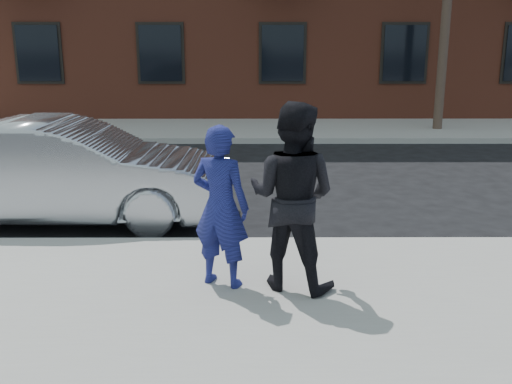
{
  "coord_description": "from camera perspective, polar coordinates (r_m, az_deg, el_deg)",
  "views": [
    {
      "loc": [
        -0.79,
        -6.13,
        2.89
      ],
      "look_at": [
        -0.77,
        0.4,
        1.12
      ],
      "focal_mm": 42.0,
      "sensor_mm": 36.0,
      "label": 1
    }
  ],
  "objects": [
    {
      "name": "ground",
      "position": [
        6.82,
        6.59,
        -10.0
      ],
      "size": [
        100.0,
        100.0,
        0.0
      ],
      "primitive_type": "plane",
      "color": "black",
      "rests_on": "ground"
    },
    {
      "name": "near_sidewalk",
      "position": [
        6.57,
        6.86,
        -10.33
      ],
      "size": [
        50.0,
        3.5,
        0.15
      ],
      "primitive_type": "cube",
      "color": "gray",
      "rests_on": "ground"
    },
    {
      "name": "near_curb",
      "position": [
        8.22,
        5.37,
        -4.94
      ],
      "size": [
        50.0,
        0.1,
        0.15
      ],
      "primitive_type": "cube",
      "color": "#999691",
      "rests_on": "ground"
    },
    {
      "name": "far_sidewalk",
      "position": [
        17.62,
        2.4,
        5.94
      ],
      "size": [
        50.0,
        3.5,
        0.15
      ],
      "primitive_type": "cube",
      "color": "gray",
      "rests_on": "ground"
    },
    {
      "name": "far_curb",
      "position": [
        15.85,
        2.68,
        4.9
      ],
      "size": [
        50.0,
        0.1,
        0.15
      ],
      "primitive_type": "cube",
      "color": "#999691",
      "rests_on": "ground"
    },
    {
      "name": "silver_sedan",
      "position": [
        9.57,
        -17.54,
        1.82
      ],
      "size": [
        4.86,
        1.74,
        1.59
      ],
      "primitive_type": "imported",
      "rotation": [
        0.0,
        0.0,
        1.56
      ],
      "color": "#999BA3",
      "rests_on": "ground"
    },
    {
      "name": "man_hoodie",
      "position": [
        6.48,
        -3.4,
        -1.39
      ],
      "size": [
        0.77,
        0.65,
        1.79
      ],
      "rotation": [
        0.0,
        0.0,
        2.74
      ],
      "color": "navy",
      "rests_on": "near_sidewalk"
    },
    {
      "name": "man_peacoat",
      "position": [
        6.4,
        3.46,
        -0.46
      ],
      "size": [
        1.21,
        1.09,
        2.04
      ],
      "rotation": [
        0.0,
        0.0,
        2.75
      ],
      "color": "black",
      "rests_on": "near_sidewalk"
    }
  ]
}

